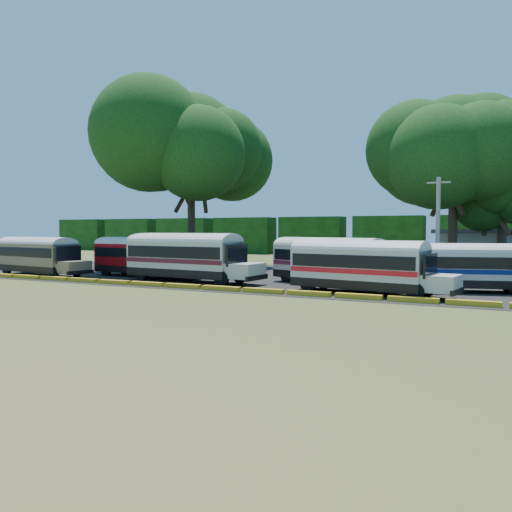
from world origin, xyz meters
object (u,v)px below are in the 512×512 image
at_px(bus_white_red, 361,264).
at_px(bus_red, 143,254).
at_px(bus_beige, 39,254).
at_px(tree_west, 191,145).
at_px(bus_cream_west, 186,254).

bearing_deg(bus_white_red, bus_red, 179.92).
xyz_separation_m(bus_beige, bus_white_red, (28.04, -0.02, -0.03)).
bearing_deg(tree_west, bus_beige, -114.11).
bearing_deg(bus_red, bus_beige, -156.53).
distance_m(bus_beige, bus_red, 9.22).
bearing_deg(bus_cream_west, tree_west, 126.95).
bearing_deg(bus_red, bus_cream_west, -14.18).
xyz_separation_m(bus_beige, bus_cream_west, (14.23, 1.38, 0.18)).
distance_m(bus_cream_west, tree_west, 18.45).
distance_m(bus_red, tree_west, 15.67).
distance_m(bus_red, bus_white_red, 19.63).
bearing_deg(tree_west, bus_cream_west, -58.28).
xyz_separation_m(bus_white_red, tree_west, (-21.71, 14.17, 10.94)).
relative_size(bus_cream_west, bus_white_red, 1.11).
relative_size(bus_red, bus_white_red, 0.99).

